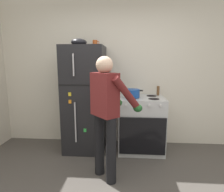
{
  "coord_description": "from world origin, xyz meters",
  "views": [
    {
      "loc": [
        0.16,
        -1.65,
        1.53
      ],
      "look_at": [
        -0.06,
        1.32,
        1.0
      ],
      "focal_mm": 30.88,
      "sensor_mm": 36.0,
      "label": 1
    }
  ],
  "objects": [
    {
      "name": "stove_range",
      "position": [
        0.43,
        1.56,
        0.47
      ],
      "size": [
        0.76,
        0.67,
        0.94
      ],
      "color": "silver",
      "rests_on": "ground"
    },
    {
      "name": "person_cook",
      "position": [
        -0.07,
        0.72,
        0.95
      ],
      "size": [
        0.67,
        0.7,
        1.6
      ],
      "color": "black",
      "rests_on": "ground"
    },
    {
      "name": "red_pot",
      "position": [
        0.27,
        1.52,
        1.01
      ],
      "size": [
        0.34,
        0.24,
        0.14
      ],
      "color": "#19479E",
      "rests_on": "stove_range"
    },
    {
      "name": "kitchen_wall_back",
      "position": [
        0.0,
        1.95,
        1.35
      ],
      "size": [
        6.0,
        0.1,
        2.7
      ],
      "primitive_type": "cube",
      "color": "silver",
      "rests_on": "ground"
    },
    {
      "name": "pepper_mill",
      "position": [
        0.73,
        1.77,
        1.03
      ],
      "size": [
        0.05,
        0.05,
        0.16
      ],
      "primitive_type": "cylinder",
      "color": "brown",
      "rests_on": "stove_range"
    },
    {
      "name": "coffee_mug",
      "position": [
        -0.36,
        1.62,
        1.84
      ],
      "size": [
        0.11,
        0.08,
        0.1
      ],
      "color": "#B24C1E",
      "rests_on": "refrigerator"
    },
    {
      "name": "mixing_bowl",
      "position": [
        -0.62,
        1.57,
        1.85
      ],
      "size": [
        0.26,
        0.26,
        0.12
      ],
      "primitive_type": "ellipsoid",
      "color": "black",
      "rests_on": "refrigerator"
    },
    {
      "name": "refrigerator",
      "position": [
        -0.54,
        1.57,
        0.89
      ],
      "size": [
        0.68,
        0.72,
        1.79
      ],
      "color": "black",
      "rests_on": "ground"
    }
  ]
}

